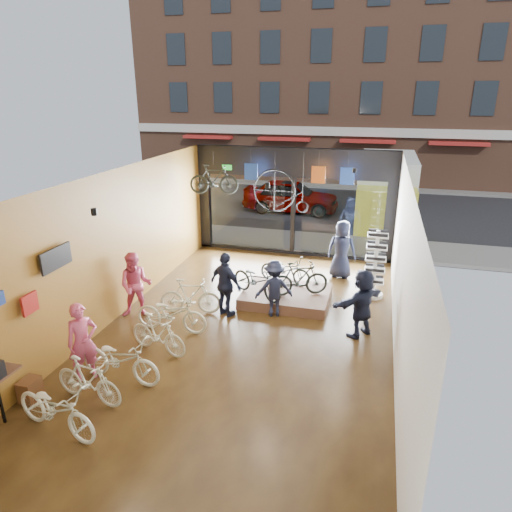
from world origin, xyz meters
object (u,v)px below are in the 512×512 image
at_px(customer_1, 136,285).
at_px(floor_bike_3, 158,334).
at_px(floor_bike_2, 120,359).
at_px(customer_5, 362,303).
at_px(display_bike_left, 257,280).
at_px(floor_bike_5, 190,296).
at_px(display_bike_mid, 299,279).
at_px(street_car, 291,196).
at_px(box_truck, 386,192).
at_px(customer_2, 226,285).
at_px(customer_4, 342,250).
at_px(display_platform, 286,296).
at_px(sunglasses_rack, 375,264).
at_px(display_bike_right, 285,270).
at_px(floor_bike_0, 56,409).
at_px(floor_bike_1, 88,380).
at_px(customer_3, 274,288).
at_px(floor_bike_4, 171,313).
at_px(customer_0, 83,342).
at_px(hung_bike, 214,179).
at_px(penny_farthing, 283,193).

bearing_deg(customer_1, floor_bike_3, -66.44).
xyz_separation_m(floor_bike_2, customer_5, (4.63, 3.15, 0.37)).
xyz_separation_m(floor_bike_2, display_bike_left, (1.81, 4.02, 0.28)).
xyz_separation_m(floor_bike_5, customer_1, (-1.28, -0.51, 0.39)).
height_order(floor_bike_3, display_bike_mid, display_bike_mid).
height_order(street_car, box_truck, box_truck).
distance_m(customer_2, customer_4, 4.35).
height_order(display_platform, sunglasses_rack, sunglasses_rack).
xyz_separation_m(display_platform, display_bike_right, (-0.16, 0.59, 0.56)).
relative_size(floor_bike_0, floor_bike_2, 0.98).
relative_size(floor_bike_1, customer_3, 1.00).
height_order(floor_bike_4, customer_2, customer_2).
bearing_deg(customer_1, floor_bike_2, -86.32).
distance_m(display_platform, sunglasses_rack, 2.68).
height_order(floor_bike_2, floor_bike_3, floor_bike_2).
relative_size(display_bike_left, sunglasses_rack, 0.89).
xyz_separation_m(box_truck, customer_2, (-3.96, -10.27, -0.56)).
bearing_deg(floor_bike_1, display_bike_right, -14.95).
bearing_deg(display_bike_mid, floor_bike_3, 116.51).
bearing_deg(customer_0, display_bike_mid, 4.45).
height_order(display_bike_left, customer_3, customer_3).
relative_size(floor_bike_4, display_bike_right, 1.17).
bearing_deg(box_truck, customer_2, -111.07).
relative_size(floor_bike_2, hung_bike, 1.17).
relative_size(display_bike_left, customer_0, 1.06).
relative_size(box_truck, customer_1, 4.13).
distance_m(display_bike_left, display_bike_mid, 1.15).
xyz_separation_m(floor_bike_1, customer_2, (1.39, 4.07, 0.41)).
xyz_separation_m(floor_bike_2, customer_1, (-1.08, 2.65, 0.39)).
bearing_deg(floor_bike_3, penny_farthing, 0.63).
height_order(box_truck, penny_farthing, penny_farthing).
distance_m(customer_0, customer_3, 4.87).
bearing_deg(display_bike_mid, customer_2, 97.98).
bearing_deg(customer_1, hung_bike, 61.82).
relative_size(floor_bike_0, customer_4, 0.98).
bearing_deg(floor_bike_4, customer_0, 158.42).
height_order(box_truck, floor_bike_0, box_truck).
relative_size(display_bike_mid, customer_0, 0.96).
bearing_deg(display_bike_mid, display_platform, 45.96).
relative_size(customer_2, customer_5, 1.02).
distance_m(display_bike_left, hung_bike, 4.11).
relative_size(floor_bike_2, customer_3, 1.20).
height_order(floor_bike_0, display_platform, floor_bike_0).
xyz_separation_m(box_truck, display_bike_right, (-2.76, -8.45, -0.72)).
bearing_deg(display_bike_left, street_car, 36.45).
relative_size(display_platform, customer_2, 1.38).
height_order(floor_bike_2, customer_2, customer_2).
bearing_deg(box_truck, sunglasses_rack, -91.75).
height_order(display_platform, customer_4, customer_4).
bearing_deg(box_truck, street_car, 167.27).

